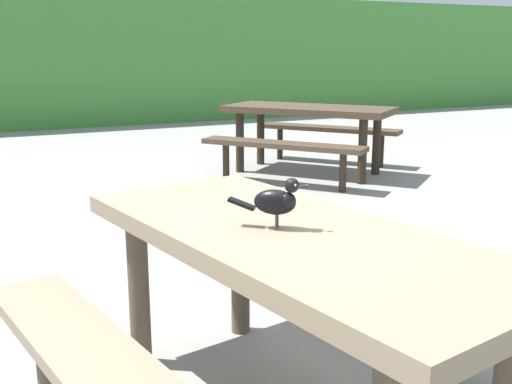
{
  "coord_description": "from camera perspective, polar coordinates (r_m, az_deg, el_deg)",
  "views": [
    {
      "loc": [
        -1.02,
        -2.04,
        1.36
      ],
      "look_at": [
        -0.05,
        -0.06,
        0.84
      ],
      "focal_mm": 43.04,
      "sensor_mm": 36.0,
      "label": 1
    }
  ],
  "objects": [
    {
      "name": "picnic_table_foreground",
      "position": [
        2.22,
        3.27,
        -8.05
      ],
      "size": [
        1.96,
        1.98,
        0.74
      ],
      "color": "#84725B",
      "rests_on": "ground"
    },
    {
      "name": "picnic_table_mid_left",
      "position": [
        6.77,
        4.85,
        6.39
      ],
      "size": [
        2.38,
        2.38,
        0.74
      ],
      "color": "#473828",
      "rests_on": "ground"
    },
    {
      "name": "hedge_wall",
      "position": [
        11.6,
        -21.5,
        11.35
      ],
      "size": [
        28.0,
        1.37,
        2.31
      ],
      "primitive_type": "cube",
      "color": "#428438",
      "rests_on": "ground"
    },
    {
      "name": "bird_grackle",
      "position": [
        2.14,
        2.04,
        -0.77
      ],
      "size": [
        0.24,
        0.2,
        0.18
      ],
      "color": "black",
      "rests_on": "picnic_table_foreground"
    }
  ]
}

